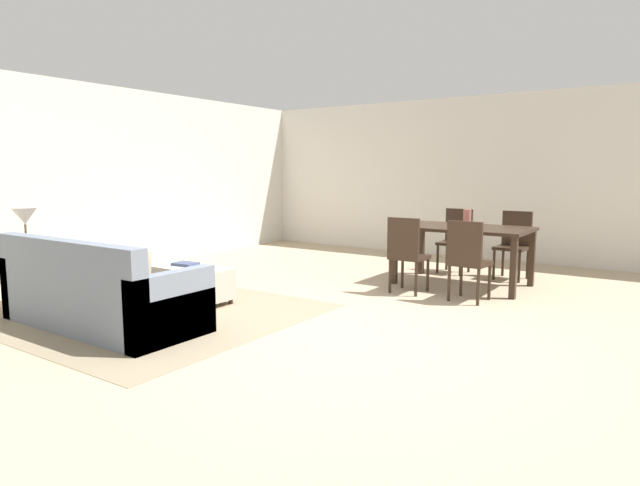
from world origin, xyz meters
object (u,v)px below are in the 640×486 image
object	(u,v)px
dining_chair_far_left	(456,237)
vase_centerpiece	(467,218)
dining_chair_near_right	(467,256)
book_on_ottoman	(185,264)
dining_chair_near_left	(406,251)
dining_chair_far_right	(514,241)
couch	(99,296)
ottoman_table	(192,282)
dining_table	(463,233)
side_table	(28,266)
table_lamp	(25,218)

from	to	relation	value
dining_chair_far_left	vase_centerpiece	distance (m)	0.98
dining_chair_near_right	book_on_ottoman	world-z (taller)	dining_chair_near_right
book_on_ottoman	vase_centerpiece	bearing A→B (deg)	47.87
dining_chair_near_left	dining_chair_far_right	world-z (taller)	same
vase_centerpiece	dining_chair_near_left	bearing A→B (deg)	-115.25
couch	dining_chair_far_right	distance (m)	5.28
dining_chair_far_right	vase_centerpiece	size ratio (longest dim) A/B	4.20
dining_chair_far_left	vase_centerpiece	xyz separation A→B (m)	(0.43, -0.81, 0.35)
dining_chair_far_right	dining_chair_near_left	bearing A→B (deg)	-115.75
dining_chair_near_left	dining_chair_near_right	distance (m)	0.75
dining_chair_far_right	book_on_ottoman	world-z (taller)	dining_chair_far_right
ottoman_table	dining_chair_near_right	xyz separation A→B (m)	(2.54, 1.75, 0.29)
vase_centerpiece	book_on_ottoman	xyz separation A→B (m)	(-2.35, -2.60, -0.45)
dining_table	dining_chair_far_left	bearing A→B (deg)	115.46
ottoman_table	book_on_ottoman	distance (m)	0.24
ottoman_table	side_table	xyz separation A→B (m)	(-1.34, -1.11, 0.21)
dining_chair_near_right	dining_chair_far_right	size ratio (longest dim) A/B	1.00
dining_chair_near_left	dining_chair_far_left	bearing A→B (deg)	90.51
dining_chair_near_right	book_on_ottoman	xyz separation A→B (m)	(-2.68, -1.70, -0.10)
table_lamp	dining_chair_near_right	bearing A→B (deg)	36.39
side_table	book_on_ottoman	xyz separation A→B (m)	(1.20, 1.16, -0.02)
vase_centerpiece	ottoman_table	bearing A→B (deg)	-129.79
side_table	dining_chair_near_left	xyz separation A→B (m)	(3.13, 2.87, 0.08)
dining_chair_near_right	dining_chair_far_left	xyz separation A→B (m)	(-0.76, 1.71, 0.00)
table_lamp	dining_table	world-z (taller)	table_lamp
ottoman_table	vase_centerpiece	world-z (taller)	vase_centerpiece
dining_table	book_on_ottoman	world-z (taller)	dining_table
dining_chair_far_left	vase_centerpiece	bearing A→B (deg)	-61.77
couch	side_table	world-z (taller)	couch
ottoman_table	dining_chair_far_left	distance (m)	3.90
table_lamp	dining_chair_near_left	bearing A→B (deg)	42.52
ottoman_table	book_on_ottoman	world-z (taller)	book_on_ottoman
dining_table	dining_chair_far_left	xyz separation A→B (m)	(-0.40, 0.84, -0.15)
ottoman_table	table_lamp	size ratio (longest dim) A/B	1.78
ottoman_table	dining_chair_near_left	distance (m)	2.53
dining_chair_far_right	dining_chair_far_left	bearing A→B (deg)	178.67
vase_centerpiece	side_table	bearing A→B (deg)	-133.36
side_table	dining_chair_far_left	xyz separation A→B (m)	(3.12, 4.57, 0.08)
side_table	dining_table	bearing A→B (deg)	46.72
couch	side_table	size ratio (longest dim) A/B	3.80
dining_table	dining_chair_near_left	xyz separation A→B (m)	(-0.38, -0.86, -0.15)
table_lamp	dining_chair_far_left	xyz separation A→B (m)	(3.12, 4.57, -0.44)
dining_chair_near_right	book_on_ottoman	distance (m)	3.18
table_lamp	dining_table	size ratio (longest dim) A/B	0.32
dining_table	vase_centerpiece	xyz separation A→B (m)	(0.04, 0.03, 0.20)
dining_chair_far_left	dining_chair_near_left	bearing A→B (deg)	-89.49
side_table	vase_centerpiece	size ratio (longest dim) A/B	2.51
dining_chair_near_right	dining_chair_far_left	bearing A→B (deg)	114.10
couch	dining_chair_near_right	world-z (taller)	dining_chair_near_right
dining_chair_far_left	vase_centerpiece	world-z (taller)	vase_centerpiece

